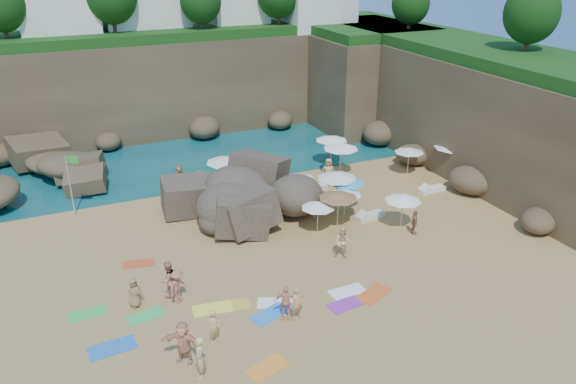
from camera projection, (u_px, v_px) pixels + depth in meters
name	position (u px, v px, depth m)	size (l,w,h in m)	color
ground	(277.00, 252.00, 30.59)	(120.00, 120.00, 0.00)	tan
seawater	(159.00, 113.00, 55.61)	(120.00, 120.00, 0.00)	#0C4751
cliff_back	(189.00, 81.00, 50.56)	(44.00, 8.00, 8.00)	brown
cliff_right	(465.00, 107.00, 42.71)	(8.00, 30.00, 8.00)	brown
cliff_corner	(361.00, 77.00, 51.98)	(10.00, 12.00, 8.00)	brown
rock_promontory	(47.00, 180.00, 39.84)	(12.00, 7.00, 2.00)	brown
clifftop_trees	(235.00, 1.00, 44.07)	(35.60, 23.82, 4.40)	#11380F
rock_outcrop	(243.00, 214.00, 34.80)	(7.21, 5.41, 2.88)	brown
flag_pole	(71.00, 177.00, 33.79)	(0.74, 0.32, 3.91)	silver
parasol_0	(225.00, 159.00, 37.17)	(2.63, 2.63, 2.49)	silver
parasol_1	(331.00, 138.00, 41.90)	(2.39, 2.39, 2.26)	silver
parasol_2	(341.00, 146.00, 39.89)	(2.51, 2.51, 2.38)	silver
parasol_3	(337.00, 175.00, 34.89)	(2.52, 2.52, 2.38)	silver
parasol_4	(409.00, 150.00, 40.18)	(2.11, 2.11, 2.00)	silver
parasol_5	(318.00, 205.00, 32.03)	(1.96, 1.96, 1.85)	silver
parasol_6	(338.00, 195.00, 32.56)	(2.32, 2.32, 2.19)	silver
parasol_8	(453.00, 145.00, 39.81)	(2.61, 2.61, 2.47)	silver
parasol_9	(403.00, 198.00, 32.51)	(2.16, 2.16, 2.05)	silver
parasol_10	(347.00, 180.00, 34.72)	(2.27, 2.27, 2.14)	silver
parasol_11	(345.00, 193.00, 33.55)	(2.03, 2.03, 1.92)	silver
lounger_0	(301.00, 180.00, 39.58)	(1.78, 0.59, 0.28)	silver
lounger_1	(278.00, 178.00, 39.89)	(1.60, 0.53, 0.25)	white
lounger_2	(323.00, 206.00, 35.63)	(1.64, 0.55, 0.26)	white
lounger_3	(313.00, 187.00, 38.37)	(2.00, 0.67, 0.31)	silver
lounger_4	(432.00, 189.00, 37.97)	(1.92, 0.64, 0.30)	white
lounger_5	(370.00, 216.00, 34.28)	(1.89, 0.63, 0.29)	silver
towel_0	(112.00, 348.00, 23.33)	(1.95, 0.97, 0.03)	blue
towel_2	(267.00, 368.00, 22.24)	(1.71, 0.86, 0.03)	orange
towel_3	(145.00, 316.00, 25.31)	(1.69, 0.84, 0.03)	#36BF5F
towel_4	(232.00, 305.00, 26.05)	(1.66, 0.83, 0.03)	gold
towel_5	(276.00, 303.00, 26.22)	(1.73, 0.86, 0.03)	white
towel_6	(346.00, 304.00, 26.13)	(1.75, 0.88, 0.03)	purple
towel_7	(138.00, 264.00, 29.45)	(1.60, 0.80, 0.03)	#CE4A24
towel_8	(270.00, 314.00, 25.43)	(1.79, 0.90, 0.03)	#2A7FE4
towel_10	(374.00, 294.00, 26.91)	(1.84, 0.92, 0.03)	#E15B23
towel_11	(87.00, 314.00, 25.46)	(1.65, 0.82, 0.03)	green
towel_12	(212.00, 309.00, 25.83)	(1.80, 0.90, 0.03)	#FEF543
towel_13	(347.00, 291.00, 27.10)	(1.77, 0.88, 0.03)	white
person_stand_0	(214.00, 327.00, 23.40)	(0.57, 0.37, 1.56)	tan
person_stand_1	(168.00, 279.00, 26.39)	(0.91, 0.71, 1.86)	tan
person_stand_2	(263.00, 163.00, 40.78)	(1.04, 0.43, 1.60)	#F8A28D
person_stand_3	(415.00, 222.00, 32.16)	(0.89, 0.37, 1.52)	#A16F50
person_stand_4	(328.00, 172.00, 38.74)	(0.94, 0.51, 1.91)	tan
person_stand_5	(179.00, 176.00, 38.39)	(1.54, 0.44, 1.66)	tan
person_stand_6	(200.00, 357.00, 21.48)	(0.66, 0.43, 1.80)	#DFBE7E
person_lie_0	(179.00, 298.00, 26.26)	(1.07, 1.66, 0.44)	#A76653
person_lie_1	(285.00, 314.00, 25.11)	(0.97, 1.66, 0.40)	#F3A08A
person_lie_2	(136.00, 303.00, 25.91)	(0.72, 1.47, 0.39)	#96724B
person_lie_3	(184.00, 356.00, 22.50)	(1.72, 1.85, 0.49)	#E29E76
person_lie_4	(297.00, 315.00, 25.08)	(0.58, 1.59, 0.38)	tan
person_lie_5	(342.00, 252.00, 29.90)	(0.87, 1.79, 0.68)	#F2BC8A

